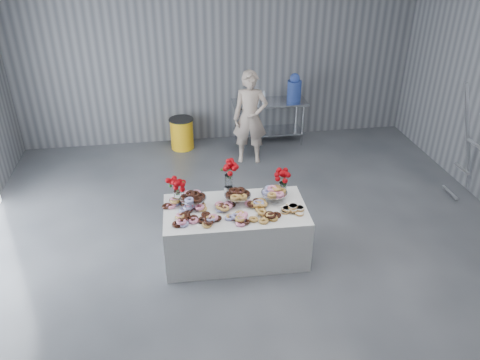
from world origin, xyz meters
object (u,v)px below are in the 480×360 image
object	(u,v)px
display_table	(235,232)
person	(250,118)
stepladder	(475,144)
prep_table	(269,114)
trash_barrel	(182,133)
water_jug	(294,88)

from	to	relation	value
display_table	person	size ratio (longest dim) A/B	1.08
person	stepladder	xyz separation A→B (m)	(3.30, -1.92, 0.10)
prep_table	stepladder	size ratio (longest dim) A/B	0.76
prep_table	stepladder	distance (m)	3.88
prep_table	person	distance (m)	0.97
prep_table	stepladder	world-z (taller)	stepladder
trash_barrel	person	bearing A→B (deg)	-31.38
display_table	person	distance (m)	2.97
person	trash_barrel	size ratio (longest dim) A/B	2.78
water_jug	person	size ratio (longest dim) A/B	0.31
water_jug	stepladder	distance (m)	3.53
prep_table	trash_barrel	distance (m)	1.82
display_table	trash_barrel	bearing A→B (deg)	98.87
water_jug	prep_table	bearing A→B (deg)	180.00
display_table	prep_table	size ratio (longest dim) A/B	1.27
person	trash_barrel	distance (m)	1.58
display_table	trash_barrel	distance (m)	3.66
water_jug	stepladder	size ratio (longest dim) A/B	0.28
prep_table	water_jug	xyz separation A→B (m)	(0.50, -0.00, 0.53)
person	stepladder	bearing A→B (deg)	-19.27
water_jug	person	distance (m)	1.31
prep_table	person	size ratio (longest dim) A/B	0.85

